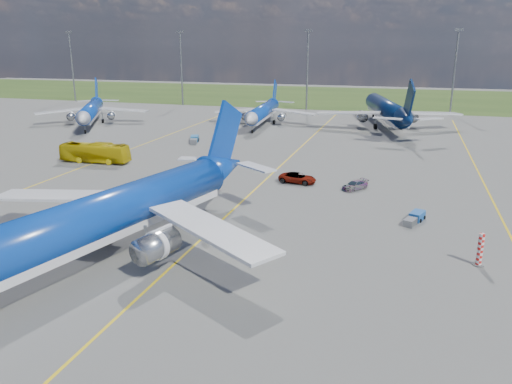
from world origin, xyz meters
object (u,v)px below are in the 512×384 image
(service_car_a, at_px, (217,156))
(apron_bus, at_px, (95,153))
(bg_jet_nnw, at_px, (263,125))
(baggage_tug_w, at_px, (415,218))
(service_car_c, at_px, (355,185))
(bg_jet_nw, at_px, (92,125))
(service_car_b, at_px, (298,178))
(bg_jet_n, at_px, (385,127))
(main_airliner, at_px, (102,263))
(warning_post, at_px, (480,250))
(baggage_tug_c, at_px, (194,140))

(service_car_a, bearing_deg, apron_bus, 177.03)
(bg_jet_nnw, relative_size, baggage_tug_w, 8.18)
(service_car_a, xyz_separation_m, service_car_c, (24.22, -11.28, -0.11))
(bg_jet_nw, bearing_deg, service_car_b, -60.12)
(bg_jet_n, xyz_separation_m, apron_bus, (-44.03, -51.14, 1.63))
(main_airliner, bearing_deg, baggage_tug_w, 49.34)
(bg_jet_nw, height_order, bg_jet_nnw, bg_jet_nw)
(warning_post, distance_m, bg_jet_n, 76.82)
(service_car_c, bearing_deg, bg_jet_nnw, 154.76)
(warning_post, xyz_separation_m, bg_jet_nnw, (-40.24, 70.48, -1.50))
(main_airliner, bearing_deg, bg_jet_nnw, 109.21)
(baggage_tug_c, bearing_deg, service_car_a, -72.11)
(warning_post, height_order, baggage_tug_c, warning_post)
(baggage_tug_w, bearing_deg, bg_jet_n, 114.61)
(service_car_a, height_order, service_car_b, service_car_b)
(service_car_c, bearing_deg, warning_post, -22.11)
(warning_post, distance_m, service_car_a, 49.43)
(bg_jet_nw, bearing_deg, main_airliner, -83.11)
(service_car_b, distance_m, baggage_tug_w, 19.78)
(service_car_b, xyz_separation_m, baggage_tug_w, (15.80, -11.89, -0.28))
(bg_jet_nw, bearing_deg, service_car_a, -59.84)
(bg_jet_n, bearing_deg, bg_jet_nw, -0.20)
(bg_jet_nnw, height_order, service_car_c, bg_jet_nnw)
(main_airliner, height_order, service_car_c, main_airliner)
(service_car_b, bearing_deg, bg_jet_nw, 64.42)
(warning_post, height_order, main_airliner, main_airliner)
(bg_jet_nnw, bearing_deg, service_car_b, -73.16)
(bg_jet_n, distance_m, main_airliner, 87.60)
(apron_bus, bearing_deg, baggage_tug_w, -109.73)
(warning_post, xyz_separation_m, baggage_tug_c, (-47.34, 45.56, -0.97))
(service_car_b, bearing_deg, baggage_tug_c, 54.40)
(service_car_c, distance_m, baggage_tug_w, 13.43)
(service_car_b, bearing_deg, baggage_tug_w, -120.47)
(bg_jet_nw, xyz_separation_m, bg_jet_n, (68.01, 17.12, 0.00))
(bg_jet_nw, height_order, main_airliner, main_airliner)
(bg_jet_n, bearing_deg, apron_bus, 34.95)
(apron_bus, bearing_deg, service_car_a, -71.27)
(bg_jet_nnw, bearing_deg, service_car_c, -65.80)
(warning_post, distance_m, service_car_c, 24.86)
(service_car_a, bearing_deg, bg_jet_n, 34.44)
(warning_post, xyz_separation_m, service_car_a, (-37.35, 32.37, -0.80))
(warning_post, distance_m, main_airliner, 33.71)
(main_airliner, height_order, baggage_tug_c, main_airliner)
(service_car_b, bearing_deg, warning_post, -129.53)
(bg_jet_n, bearing_deg, baggage_tug_w, 81.33)
(bg_jet_n, distance_m, service_car_a, 50.39)
(apron_bus, bearing_deg, bg_jet_nw, 31.60)
(service_car_a, xyz_separation_m, baggage_tug_c, (-9.99, 13.19, -0.17))
(apron_bus, xyz_separation_m, baggage_tug_c, (8.63, 20.82, -1.09))
(baggage_tug_c, bearing_deg, warning_post, -63.16)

